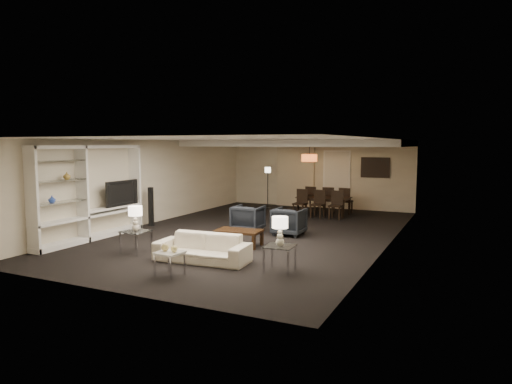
{
  "coord_description": "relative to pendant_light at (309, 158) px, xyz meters",
  "views": [
    {
      "loc": [
        5.21,
        -10.97,
        2.38
      ],
      "look_at": [
        0.0,
        0.0,
        1.1
      ],
      "focal_mm": 32.0,
      "sensor_mm": 36.0,
      "label": 1
    }
  ],
  "objects": [
    {
      "name": "floor",
      "position": [
        -0.3,
        -3.5,
        -1.92
      ],
      "size": [
        11.0,
        11.0,
        0.0
      ],
      "primitive_type": "plane",
      "color": "black",
      "rests_on": "ground"
    },
    {
      "name": "ceiling",
      "position": [
        -0.3,
        -3.5,
        0.58
      ],
      "size": [
        7.0,
        11.0,
        0.02
      ],
      "primitive_type": "cube",
      "color": "silver",
      "rests_on": "ground"
    },
    {
      "name": "wall_back",
      "position": [
        -0.3,
        2.0,
        -0.67
      ],
      "size": [
        7.0,
        0.02,
        2.5
      ],
      "primitive_type": "cube",
      "color": "#C2B69C",
      "rests_on": "ground"
    },
    {
      "name": "wall_front",
      "position": [
        -0.3,
        -9.0,
        -0.67
      ],
      "size": [
        7.0,
        0.02,
        2.5
      ],
      "primitive_type": "cube",
      "color": "#C2B69C",
      "rests_on": "ground"
    },
    {
      "name": "wall_left",
      "position": [
        -3.8,
        -3.5,
        -0.67
      ],
      "size": [
        0.02,
        11.0,
        2.5
      ],
      "primitive_type": "cube",
      "color": "#C2B69C",
      "rests_on": "ground"
    },
    {
      "name": "wall_right",
      "position": [
        3.2,
        -3.5,
        -0.67
      ],
      "size": [
        0.02,
        11.0,
        2.5
      ],
      "primitive_type": "cube",
      "color": "#C2B69C",
      "rests_on": "ground"
    },
    {
      "name": "ceiling_soffit",
      "position": [
        -0.3,
        0.0,
        0.48
      ],
      "size": [
        7.0,
        4.0,
        0.2
      ],
      "primitive_type": "cube",
      "color": "silver",
      "rests_on": "ceiling"
    },
    {
      "name": "curtains",
      "position": [
        -1.2,
        1.92,
        -0.72
      ],
      "size": [
        1.5,
        0.12,
        2.4
      ],
      "primitive_type": "cube",
      "color": "beige",
      "rests_on": "wall_back"
    },
    {
      "name": "door",
      "position": [
        0.4,
        1.97,
        -0.87
      ],
      "size": [
        0.9,
        0.05,
        2.1
      ],
      "primitive_type": "cube",
      "color": "silver",
      "rests_on": "wall_back"
    },
    {
      "name": "painting",
      "position": [
        1.8,
        1.96,
        -0.37
      ],
      "size": [
        0.95,
        0.04,
        0.65
      ],
      "primitive_type": "cube",
      "color": "#142D38",
      "rests_on": "wall_back"
    },
    {
      "name": "media_unit",
      "position": [
        -3.61,
        -6.1,
        -0.74
      ],
      "size": [
        0.38,
        3.4,
        2.35
      ],
      "primitive_type": null,
      "color": "white",
      "rests_on": "wall_left"
    },
    {
      "name": "pendant_light",
      "position": [
        0.0,
        0.0,
        0.0
      ],
      "size": [
        0.52,
        0.52,
        0.24
      ],
      "primitive_type": "cylinder",
      "color": "#D8591E",
      "rests_on": "ceiling_soffit"
    },
    {
      "name": "sofa",
      "position": [
        0.03,
        -6.74,
        -1.64
      ],
      "size": [
        1.98,
        0.89,
        0.56
      ],
      "primitive_type": "imported",
      "rotation": [
        0.0,
        0.0,
        0.07
      ],
      "color": "beige",
      "rests_on": "floor"
    },
    {
      "name": "coffee_table",
      "position": [
        0.03,
        -5.14,
        -1.73
      ],
      "size": [
        1.1,
        0.69,
        0.38
      ],
      "primitive_type": null,
      "rotation": [
        0.0,
        0.0,
        0.07
      ],
      "color": "black",
      "rests_on": "floor"
    },
    {
      "name": "armchair_left",
      "position": [
        -0.57,
        -3.44,
        -1.56
      ],
      "size": [
        0.81,
        0.83,
        0.72
      ],
      "primitive_type": "imported",
      "rotation": [
        0.0,
        0.0,
        3.19
      ],
      "color": "black",
      "rests_on": "floor"
    },
    {
      "name": "armchair_right",
      "position": [
        0.63,
        -3.44,
        -1.56
      ],
      "size": [
        0.77,
        0.79,
        0.72
      ],
      "primitive_type": "imported",
      "rotation": [
        0.0,
        0.0,
        3.14
      ],
      "color": "black",
      "rests_on": "floor"
    },
    {
      "name": "side_table_left",
      "position": [
        -1.67,
        -6.74,
        -1.67
      ],
      "size": [
        0.55,
        0.55,
        0.49
      ],
      "primitive_type": null,
      "rotation": [
        0.0,
        0.0,
        -0.05
      ],
      "color": "white",
      "rests_on": "floor"
    },
    {
      "name": "side_table_right",
      "position": [
        1.73,
        -6.74,
        -1.67
      ],
      "size": [
        0.56,
        0.56,
        0.49
      ],
      "primitive_type": null,
      "rotation": [
        0.0,
        0.0,
        0.07
      ],
      "color": "white",
      "rests_on": "floor"
    },
    {
      "name": "table_lamp_left",
      "position": [
        -1.67,
        -6.74,
        -1.15
      ],
      "size": [
        0.31,
        0.31,
        0.55
      ],
      "primitive_type": null,
      "rotation": [
        0.0,
        0.0,
        0.05
      ],
      "color": "beige",
      "rests_on": "side_table_left"
    },
    {
      "name": "table_lamp_right",
      "position": [
        1.73,
        -6.74,
        -1.15
      ],
      "size": [
        0.31,
        0.31,
        0.55
      ],
      "primitive_type": null,
      "rotation": [
        0.0,
        0.0,
        -0.04
      ],
      "color": "beige",
      "rests_on": "side_table_right"
    },
    {
      "name": "marble_table",
      "position": [
        0.03,
        -7.84,
        -1.7
      ],
      "size": [
        0.48,
        0.48,
        0.44
      ],
      "primitive_type": null,
      "rotation": [
        0.0,
        0.0,
        -0.09
      ],
      "color": "silver",
      "rests_on": "floor"
    },
    {
      "name": "gold_gourd_a",
      "position": [
        -0.07,
        -7.84,
        -1.41
      ],
      "size": [
        0.14,
        0.14,
        0.14
      ],
      "primitive_type": "sphere",
      "color": "tan",
      "rests_on": "marble_table"
    },
    {
      "name": "gold_gourd_b",
      "position": [
        0.13,
        -7.84,
        -1.42
      ],
      "size": [
        0.12,
        0.12,
        0.12
      ],
      "primitive_type": "sphere",
      "color": "#E5D279",
      "rests_on": "marble_table"
    },
    {
      "name": "television",
      "position": [
        -3.58,
        -5.13,
        -0.84
      ],
      "size": [
        1.16,
        0.15,
        0.67
      ],
      "primitive_type": "imported",
      "rotation": [
        0.0,
        0.0,
        1.57
      ],
      "color": "black",
      "rests_on": "media_unit"
    },
    {
      "name": "vase_blue",
      "position": [
        -3.61,
        -7.24,
        -0.78
      ],
      "size": [
        0.16,
        0.16,
        0.17
      ],
      "primitive_type": "imported",
      "color": "#2746AC",
      "rests_on": "media_unit"
    },
    {
      "name": "vase_amber",
      "position": [
        -3.61,
        -6.8,
        -0.27
      ],
      "size": [
        0.16,
        0.16,
        0.17
      ],
      "primitive_type": "imported",
      "color": "#A98538",
      "rests_on": "media_unit"
    },
    {
      "name": "floor_speaker",
      "position": [
        -3.5,
        -3.9,
        -1.35
      ],
      "size": [
        0.15,
        0.15,
        1.13
      ],
      "primitive_type": "cube",
      "rotation": [
        0.0,
        0.0,
        0.26
      ],
      "color": "black",
      "rests_on": "floor"
    },
    {
      "name": "dining_table",
      "position": [
        0.45,
        0.22,
        -1.62
      ],
      "size": [
        1.73,
        0.97,
        0.6
      ],
      "primitive_type": "imported",
      "rotation": [
        0.0,
        0.0,
        -0.01
      ],
      "color": "black",
      "rests_on": "floor"
    },
    {
      "name": "chair_nl",
      "position": [
        -0.15,
        -0.43,
        -1.47
      ],
      "size": [
        0.45,
        0.45,
        0.9
      ],
      "primitive_type": null,
      "rotation": [
        0.0,
        0.0,
        -0.08
      ],
      "color": "black",
      "rests_on": "floor"
    },
    {
      "name": "chair_nm",
      "position": [
        0.45,
        -0.43,
        -1.47
      ],
      "size": [
        0.45,
        0.45,
        0.9
      ],
      "primitive_type": null,
      "rotation": [
        0.0,
        0.0,
        -0.09
      ],
      "color": "black",
      "rests_on": "floor"
    },
    {
      "name": "chair_nr",
      "position": [
        1.05,
        -0.43,
        -1.47
      ],
      "size": [
        0.42,
        0.42,
        0.9
      ],
      "primitive_type": null,
      "rotation": [
        0.0,
        0.0,
        -0.02
      ],
      "color": "black",
      "rests_on": "floor"
    },
    {
      "name": "chair_fl",
      "position": [
        -0.15,
        0.87,
        -1.47
      ],
      "size": [
        0.45,
        0.45,
        0.9
      ],
      "primitive_type": null,
      "rotation": [
        0.0,
        0.0,
        3.05
      ],
      "color": "black",
      "rests_on": "floor"
    },
    {
      "name": "chair_fm",
      "position": [
        0.45,
        0.87,
        -1.47
      ],
      "size": [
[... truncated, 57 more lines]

